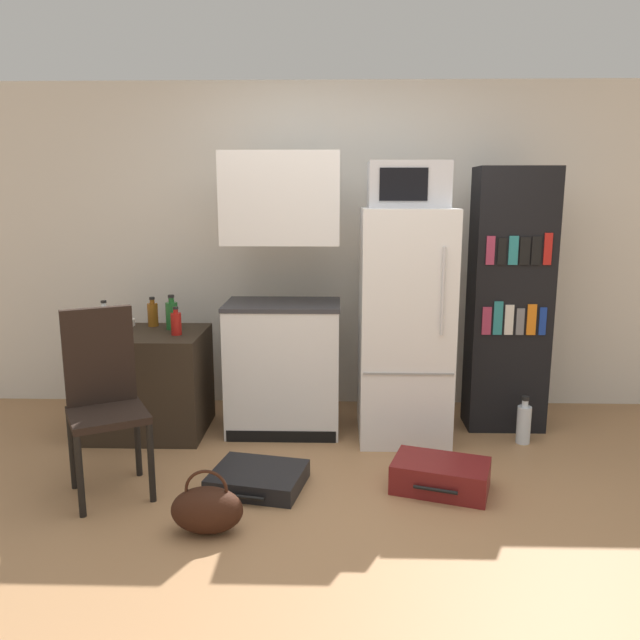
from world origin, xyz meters
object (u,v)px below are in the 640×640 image
at_px(refrigerator, 404,325).
at_px(suitcase_large_flat, 258,478).
at_px(kitchen_hutch, 283,309).
at_px(bottle_milk_white, 93,325).
at_px(bowl, 123,322).
at_px(bookshelf, 509,301).
at_px(bottle_amber_beer, 153,314).
at_px(suitcase_small_flat, 441,476).
at_px(side_table, 149,382).
at_px(bottle_green_tall, 172,315).
at_px(bottle_clear_short, 105,318).
at_px(chair, 103,387).
at_px(water_bottle_front, 524,423).
at_px(microwave, 408,185).
at_px(bottle_ketchup_red, 176,323).
at_px(handbag, 207,509).

height_order(refrigerator, suitcase_large_flat, refrigerator).
distance_m(kitchen_hutch, refrigerator, 0.84).
xyz_separation_m(bottle_milk_white, bowl, (0.08, 0.34, -0.05)).
height_order(bookshelf, bottle_amber_beer, bookshelf).
relative_size(bowl, suitcase_small_flat, 0.29).
bearing_deg(bowl, side_table, -41.76).
distance_m(refrigerator, bottle_green_tall, 1.63).
height_order(bottle_amber_beer, suitcase_large_flat, bottle_amber_beer).
relative_size(refrigerator, bottle_clear_short, 7.32).
bearing_deg(suitcase_large_flat, bottle_milk_white, 160.52).
distance_m(chair, water_bottle_front, 2.70).
height_order(bottle_amber_beer, chair, chair).
height_order(microwave, suitcase_small_flat, microwave).
distance_m(side_table, bowl, 0.50).
bearing_deg(bottle_green_tall, water_bottle_front, -6.21).
bearing_deg(bottle_ketchup_red, side_table, 162.98).
distance_m(bowl, suitcase_small_flat, 2.48).
bearing_deg(bottle_amber_beer, bottle_milk_white, -132.43).
relative_size(refrigerator, chair, 1.51).
xyz_separation_m(bottle_amber_beer, chair, (0.03, -1.08, -0.21)).
bearing_deg(bottle_milk_white, suitcase_large_flat, -31.29).
bearing_deg(side_table, bottle_clear_short, 171.74).
relative_size(refrigerator, bottle_amber_beer, 7.39).
relative_size(microwave, chair, 0.50).
relative_size(refrigerator, handbag, 4.35).
relative_size(kitchen_hutch, bowl, 11.06).
relative_size(kitchen_hutch, bottle_green_tall, 7.90).
relative_size(suitcase_small_flat, handbag, 1.68).
xyz_separation_m(refrigerator, bottle_clear_short, (-2.07, 0.05, 0.03)).
distance_m(suitcase_large_flat, handbag, 0.54).
distance_m(bottle_ketchup_red, bottle_amber_beer, 0.37).
height_order(bottle_milk_white, suitcase_small_flat, bottle_milk_white).
bearing_deg(bookshelf, water_bottle_front, -79.67).
relative_size(chair, handbag, 2.88).
xyz_separation_m(suitcase_small_flat, handbag, (-1.23, -0.49, 0.04)).
relative_size(bottle_milk_white, water_bottle_front, 0.53).
relative_size(side_table, microwave, 1.51).
height_order(suitcase_small_flat, water_bottle_front, water_bottle_front).
bearing_deg(suitcase_large_flat, bottle_ketchup_red, 141.14).
xyz_separation_m(bookshelf, bottle_amber_beer, (-2.53, 0.04, -0.11)).
height_order(kitchen_hutch, bottle_clear_short, kitchen_hutch).
bearing_deg(handbag, suitcase_large_flat, 69.18).
distance_m(microwave, bottle_ketchup_red, 1.80).
relative_size(microwave, suitcase_small_flat, 0.86).
relative_size(bookshelf, bottle_green_tall, 7.54).
bearing_deg(kitchen_hutch, bookshelf, 3.59).
relative_size(side_table, bottle_green_tall, 3.21).
bearing_deg(water_bottle_front, bottle_green_tall, 173.79).
distance_m(side_table, bookshelf, 2.59).
xyz_separation_m(bottle_clear_short, handbag, (0.98, -1.39, -0.68)).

